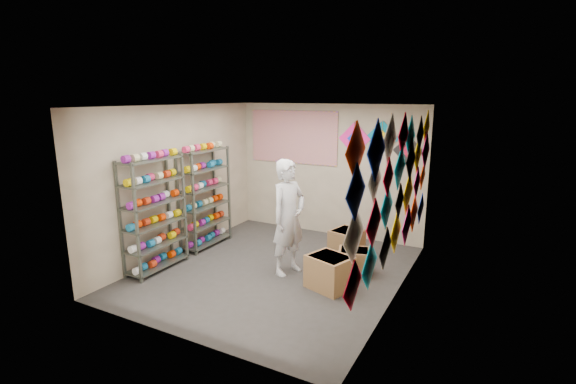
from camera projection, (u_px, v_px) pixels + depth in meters
The scene contains 12 objects.
ground at pixel (274, 271), 6.97m from camera, with size 4.50×4.50×0.00m, color #312E2B.
room_walls at pixel (274, 174), 6.60m from camera, with size 4.50×4.50×4.50m.
shelf_rack_front at pixel (154, 215), 6.83m from camera, with size 0.40×1.10×1.90m, color #4C5147.
shelf_rack_back at pixel (205, 198), 7.95m from camera, with size 0.40×1.10×1.90m, color #4C5147.
string_spools at pixel (181, 200), 7.37m from camera, with size 0.12×2.36×0.12m.
kite_wall_display at pixel (400, 185), 5.72m from camera, with size 0.06×4.33×2.10m.
back_wall_kites at pixel (379, 142), 7.97m from camera, with size 1.67×0.02×0.84m.
poster at pixel (293, 137), 8.80m from camera, with size 2.00×0.01×1.10m, color #944DA7.
shopkeeper at pixel (289, 217), 6.70m from camera, with size 0.62×0.79×1.89m, color silver.
carton_a at pixel (330, 272), 6.29m from camera, with size 0.61×0.51×0.51m, color brown.
carton_b at pixel (354, 262), 6.80m from camera, with size 0.51×0.41×0.41m, color brown.
carton_c at pixel (346, 242), 7.62m from camera, with size 0.49×0.54×0.47m, color brown.
Camera 1 is at (3.25, -5.63, 2.85)m, focal length 26.00 mm.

